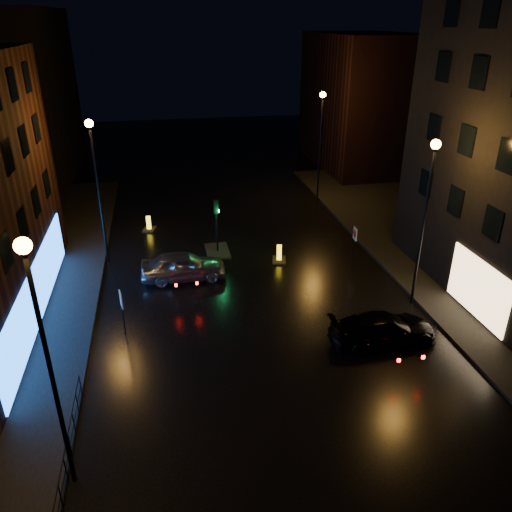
% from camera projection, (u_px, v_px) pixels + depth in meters
% --- Properties ---
extents(ground, '(120.00, 120.00, 0.00)m').
position_uv_depth(ground, '(295.00, 403.00, 18.95)').
color(ground, black).
rests_on(ground, ground).
extents(pavement_right, '(12.00, 44.00, 0.15)m').
position_uv_depth(pavement_right, '(495.00, 273.00, 28.45)').
color(pavement_right, black).
rests_on(pavement_right, ground).
extents(building_far_left, '(8.00, 16.00, 14.00)m').
position_uv_depth(building_far_left, '(19.00, 95.00, 44.07)').
color(building_far_left, black).
rests_on(building_far_left, ground).
extents(building_far_right, '(8.00, 14.00, 12.00)m').
position_uv_depth(building_far_right, '(361.00, 102.00, 47.29)').
color(building_far_right, black).
rests_on(building_far_right, ground).
extents(street_lamp_lnear, '(0.44, 0.44, 8.37)m').
position_uv_depth(street_lamp_lnear, '(42.00, 333.00, 13.41)').
color(street_lamp_lnear, black).
rests_on(street_lamp_lnear, ground).
extents(street_lamp_lfar, '(0.44, 0.44, 8.37)m').
position_uv_depth(street_lamp_lfar, '(96.00, 171.00, 27.56)').
color(street_lamp_lfar, black).
rests_on(street_lamp_lfar, ground).
extents(street_lamp_rnear, '(0.44, 0.44, 8.37)m').
position_uv_depth(street_lamp_rnear, '(427.00, 200.00, 23.22)').
color(street_lamp_rnear, black).
rests_on(street_lamp_rnear, ground).
extents(street_lamp_rfar, '(0.44, 0.44, 8.37)m').
position_uv_depth(street_lamp_rfar, '(321.00, 131.00, 37.37)').
color(street_lamp_rfar, black).
rests_on(street_lamp_rfar, ground).
extents(traffic_signal, '(1.40, 2.40, 3.45)m').
position_uv_depth(traffic_signal, '(217.00, 245.00, 30.91)').
color(traffic_signal, black).
rests_on(traffic_signal, ground).
extents(guard_railing, '(0.05, 6.04, 1.00)m').
position_uv_depth(guard_railing, '(69.00, 439.00, 16.34)').
color(guard_railing, black).
rests_on(guard_railing, ground).
extents(silver_hatchback, '(4.65, 1.89, 1.58)m').
position_uv_depth(silver_hatchback, '(183.00, 266.00, 27.65)').
color(silver_hatchback, '#B2B5BB').
rests_on(silver_hatchback, ground).
extents(dark_sedan, '(4.87, 2.06, 1.40)m').
position_uv_depth(dark_sedan, '(383.00, 329.00, 22.19)').
color(dark_sedan, black).
rests_on(dark_sedan, ground).
extents(bollard_near, '(1.04, 1.34, 1.04)m').
position_uv_depth(bollard_near, '(279.00, 258.00, 29.89)').
color(bollard_near, black).
rests_on(bollard_near, ground).
extents(bollard_far, '(1.03, 1.30, 1.00)m').
position_uv_depth(bollard_far, '(149.00, 227.00, 34.26)').
color(bollard_far, black).
rests_on(bollard_far, ground).
extents(road_sign_left, '(0.17, 0.55, 2.27)m').
position_uv_depth(road_sign_left, '(122.00, 303.00, 22.26)').
color(road_sign_left, black).
rests_on(road_sign_left, ground).
extents(road_sign_right, '(0.09, 0.55, 2.28)m').
position_uv_depth(road_sign_right, '(355.00, 237.00, 29.00)').
color(road_sign_right, black).
rests_on(road_sign_right, ground).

